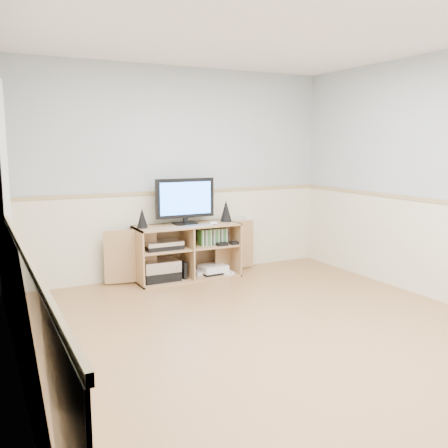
{
  "coord_description": "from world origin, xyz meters",
  "views": [
    {
      "loc": [
        -2.21,
        -3.4,
        1.58
      ],
      "look_at": [
        0.13,
        1.2,
        0.76
      ],
      "focal_mm": 40.0,
      "sensor_mm": 36.0,
      "label": 1
    }
  ],
  "objects": [
    {
      "name": "room",
      "position": [
        -0.06,
        0.12,
        1.22
      ],
      "size": [
        4.04,
        4.54,
        2.54
      ],
      "color": "tan",
      "rests_on": "ground"
    },
    {
      "name": "media_cabinet",
      "position": [
        0.03,
        2.04,
        0.33
      ],
      "size": [
        1.94,
        0.47,
        0.65
      ],
      "color": "tan",
      "rests_on": "floor"
    },
    {
      "name": "monitor",
      "position": [
        0.03,
        2.03,
        0.95
      ],
      "size": [
        0.73,
        0.18,
        0.54
      ],
      "color": "black",
      "rests_on": "media_cabinet"
    },
    {
      "name": "speaker_left",
      "position": [
        -0.51,
        2.01,
        0.76
      ],
      "size": [
        0.12,
        0.12,
        0.23
      ],
      "primitive_type": "cone",
      "color": "black",
      "rests_on": "media_cabinet"
    },
    {
      "name": "speaker_right",
      "position": [
        0.56,
        2.01,
        0.78
      ],
      "size": [
        0.14,
        0.14,
        0.27
      ],
      "primitive_type": "cone",
      "color": "black",
      "rests_on": "media_cabinet"
    },
    {
      "name": "keyboard",
      "position": [
        0.12,
        1.85,
        0.66
      ],
      "size": [
        0.31,
        0.14,
        0.01
      ],
      "primitive_type": "cube",
      "rotation": [
        0.0,
        0.0,
        0.05
      ],
      "color": "silver",
      "rests_on": "media_cabinet"
    },
    {
      "name": "mouse",
      "position": [
        0.32,
        1.85,
        0.67
      ],
      "size": [
        0.11,
        0.08,
        0.04
      ],
      "primitive_type": "ellipsoid",
      "rotation": [
        0.0,
        0.0,
        -0.2
      ],
      "color": "white",
      "rests_on": "media_cabinet"
    },
    {
      "name": "av_components",
      "position": [
        -0.3,
        1.99,
        0.22
      ],
      "size": [
        0.51,
        0.32,
        0.47
      ],
      "color": "black",
      "rests_on": "media_cabinet"
    },
    {
      "name": "game_consoles",
      "position": [
        0.35,
        1.97,
        0.07
      ],
      "size": [
        0.45,
        0.3,
        0.11
      ],
      "color": "white",
      "rests_on": "media_cabinet"
    },
    {
      "name": "game_cases",
      "position": [
        0.36,
        1.97,
        0.48
      ],
      "size": [
        0.36,
        0.14,
        0.19
      ],
      "primitive_type": "cube",
      "color": "#3F8C3F",
      "rests_on": "media_cabinet"
    },
    {
      "name": "wall_outlet",
      "position": [
        1.0,
        2.23,
        0.6
      ],
      "size": [
        0.12,
        0.03,
        0.12
      ],
      "primitive_type": "cube",
      "color": "white",
      "rests_on": "wall_back"
    }
  ]
}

